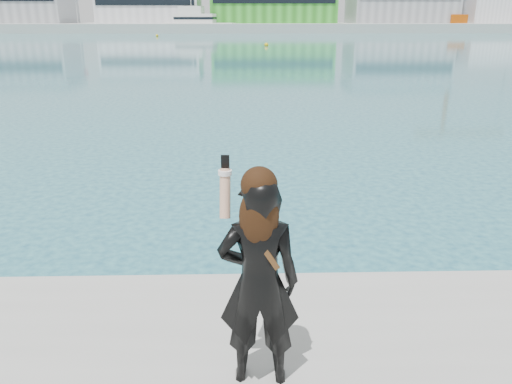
# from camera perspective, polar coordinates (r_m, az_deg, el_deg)

# --- Properties ---
(far_quay) EXTENTS (320.00, 40.00, 2.00)m
(far_quay) POSITION_cam_1_polar(r_m,az_deg,el_deg) (133.49, -1.82, 18.31)
(far_quay) COLOR #9E9E99
(far_quay) RESTS_ON ground
(warehouse_white) EXTENTS (24.48, 15.35, 9.50)m
(warehouse_white) POSITION_cam_1_polar(r_m,az_deg,el_deg) (133.39, -11.98, 20.41)
(warehouse_white) COLOR silver
(warehouse_white) RESTS_ON far_quay
(warehouse_green) EXTENTS (30.60, 16.36, 10.50)m
(warehouse_green) POSITION_cam_1_polar(r_m,az_deg,el_deg) (131.73, 1.88, 21.02)
(warehouse_green) COLOR #2B8621
(warehouse_green) RESTS_ON far_quay
(ancillary_shed) EXTENTS (12.00, 10.00, 6.00)m
(ancillary_shed) POSITION_cam_1_polar(r_m,az_deg,el_deg) (143.39, 25.24, 18.27)
(ancillary_shed) COLOR silver
(ancillary_shed) RESTS_ON far_quay
(flagpole_left) EXTENTS (1.28, 0.16, 8.00)m
(flagpole_left) POSITION_cam_1_polar(r_m,az_deg,el_deg) (130.27, -19.86, 19.68)
(flagpole_left) COLOR silver
(flagpole_left) RESTS_ON far_quay
(flagpole_right) EXTENTS (1.28, 0.16, 8.00)m
(flagpole_right) POSITION_cam_1_polar(r_m,az_deg,el_deg) (126.39, 8.90, 20.57)
(flagpole_right) COLOR silver
(flagpole_right) RESTS_ON far_quay
(motor_yacht) EXTENTS (16.81, 7.61, 7.58)m
(motor_yacht) POSITION_cam_1_polar(r_m,az_deg,el_deg) (121.75, -6.72, 18.64)
(motor_yacht) COLOR silver
(motor_yacht) RESTS_ON ground
(buoy_near) EXTENTS (0.50, 0.50, 0.50)m
(buoy_near) POSITION_cam_1_polar(r_m,az_deg,el_deg) (62.97, 1.19, 16.33)
(buoy_near) COLOR #E5B10C
(buoy_near) RESTS_ON ground
(buoy_far) EXTENTS (0.50, 0.50, 0.50)m
(buoy_far) POSITION_cam_1_polar(r_m,az_deg,el_deg) (97.60, -11.24, 17.04)
(buoy_far) COLOR #E5B10C
(buoy_far) RESTS_ON ground
(woman) EXTENTS (0.56, 0.38, 1.60)m
(woman) POSITION_cam_1_polar(r_m,az_deg,el_deg) (3.36, 0.31, -9.70)
(woman) COLOR black
(woman) RESTS_ON near_quay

